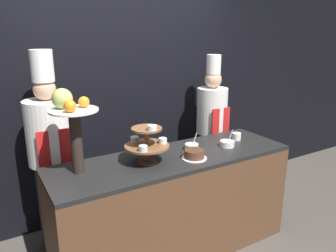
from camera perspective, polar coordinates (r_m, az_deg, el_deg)
The scene contains 10 objects.
wall_back at distance 3.60m, azimuth -7.31°, elevation 6.56°, with size 10.00×0.06×2.80m.
buffet_counter at distance 3.07m, azimuth 0.98°, elevation -13.51°, with size 2.17×0.67×0.95m.
tiered_stand at distance 2.68m, azimuth -3.66°, elevation -2.93°, with size 0.37×0.37×0.34m.
fruit_pedestal at distance 2.52m, azimuth -16.50°, elevation 1.43°, with size 0.36×0.36×0.65m.
cake_round at distance 2.81m, azimuth 4.60°, elevation -4.97°, with size 0.22×0.22×0.08m.
cup_white at distance 3.35m, azimuth 11.85°, elevation -1.79°, with size 0.09×0.09×0.07m.
serving_bowl_near at distance 3.14m, azimuth 10.28°, elevation -3.04°, with size 0.13×0.13×0.16m.
serving_bowl_far at distance 3.02m, azimuth 4.14°, elevation -3.61°, with size 0.12×0.12×0.16m.
chef_left at distance 3.09m, azimuth -19.75°, elevation -3.64°, with size 0.39×0.39×1.85m.
chef_center_left at distance 3.83m, azimuth 7.59°, elevation 0.40°, with size 0.35×0.35×1.75m.
Camera 1 is at (-1.40, -1.93, 2.00)m, focal length 35.00 mm.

